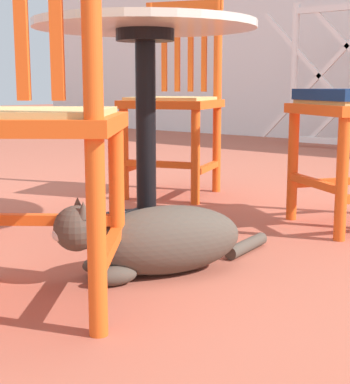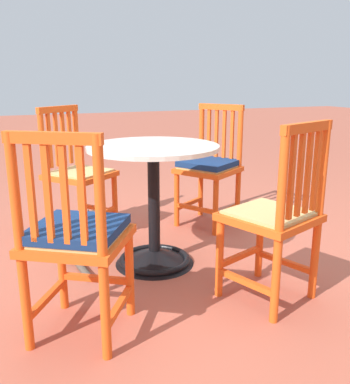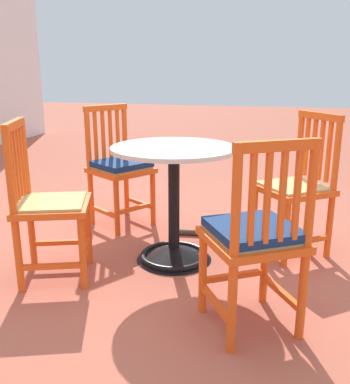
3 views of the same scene
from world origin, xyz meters
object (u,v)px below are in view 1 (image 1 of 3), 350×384
Objects in this scene: tabby_cat at (153,241)px; orange_chair_near_fence at (174,103)px; cafe_table at (146,152)px; orange_chair_by_planter at (28,123)px.

orange_chair_near_fence is at bearing 127.20° from tabby_cat.
tabby_cat is at bearing -52.80° from orange_chair_near_fence.
cafe_table is 1.05× the size of tabby_cat.
cafe_table is 0.83× the size of orange_chair_near_fence.
cafe_table is at bearing -57.72° from orange_chair_near_fence.
cafe_table is at bearing 134.53° from tabby_cat.
cafe_table is at bearing 113.50° from orange_chair_by_planter.
orange_chair_by_planter reaches higher than tabby_cat.
orange_chair_by_planter is 1.26× the size of tabby_cat.
tabby_cat is at bearing -45.47° from cafe_table.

